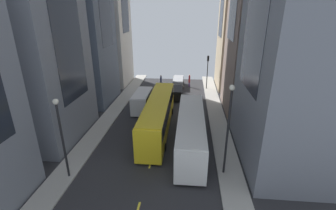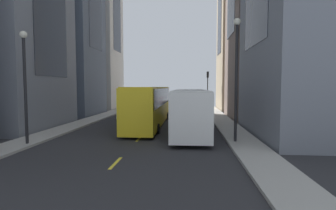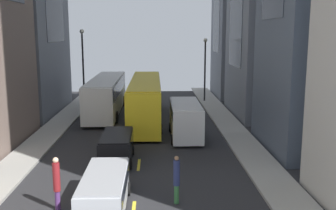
{
  "view_description": "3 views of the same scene",
  "coord_description": "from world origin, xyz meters",
  "px_view_note": "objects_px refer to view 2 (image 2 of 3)",
  "views": [
    {
      "loc": [
        -3.26,
        27.13,
        12.78
      ],
      "look_at": [
        -0.86,
        1.35,
        2.63
      ],
      "focal_mm": 25.41,
      "sensor_mm": 36.0,
      "label": 1
    },
    {
      "loc": [
        -3.42,
        27.11,
        3.6
      ],
      "look_at": [
        -1.34,
        0.16,
        1.75
      ],
      "focal_mm": 28.44,
      "sensor_mm": 36.0,
      "label": 2
    },
    {
      "loc": [
        0.94,
        -30.77,
        7.5
      ],
      "look_at": [
        1.95,
        -1.16,
        2.06
      ],
      "focal_mm": 42.25,
      "sensor_mm": 36.0,
      "label": 3
    }
  ],
  "objects_px": {
    "city_bus_white": "(190,107)",
    "traffic_light_near_corner": "(208,83)",
    "delivery_van_white": "(132,105)",
    "car_black_0": "(173,106)",
    "car_silver_1": "(175,104)",
    "streetcar_yellow": "(150,103)",
    "pedestrian_crossing_mid": "(155,102)",
    "pedestrian_walking_far": "(187,102)"
  },
  "relations": [
    {
      "from": "car_black_0",
      "to": "car_silver_1",
      "type": "relative_size",
      "value": 0.86
    },
    {
      "from": "city_bus_white",
      "to": "car_black_0",
      "type": "distance_m",
      "value": 14.31
    },
    {
      "from": "city_bus_white",
      "to": "streetcar_yellow",
      "type": "height_order",
      "value": "streetcar_yellow"
    },
    {
      "from": "delivery_van_white",
      "to": "traffic_light_near_corner",
      "type": "xyz_separation_m",
      "value": [
        -9.44,
        -10.47,
        2.65
      ]
    },
    {
      "from": "car_black_0",
      "to": "pedestrian_crossing_mid",
      "type": "relative_size",
      "value": 1.87
    },
    {
      "from": "pedestrian_walking_far",
      "to": "traffic_light_near_corner",
      "type": "height_order",
      "value": "traffic_light_near_corner"
    },
    {
      "from": "delivery_van_white",
      "to": "traffic_light_near_corner",
      "type": "bearing_deg",
      "value": -132.05
    },
    {
      "from": "car_black_0",
      "to": "car_silver_1",
      "type": "bearing_deg",
      "value": -89.29
    },
    {
      "from": "city_bus_white",
      "to": "car_silver_1",
      "type": "bearing_deg",
      "value": -83.5
    },
    {
      "from": "city_bus_white",
      "to": "car_silver_1",
      "type": "xyz_separation_m",
      "value": [
        2.34,
        -20.51,
        -1.07
      ]
    },
    {
      "from": "pedestrian_crossing_mid",
      "to": "traffic_light_near_corner",
      "type": "bearing_deg",
      "value": 27.98
    },
    {
      "from": "streetcar_yellow",
      "to": "pedestrian_walking_far",
      "type": "xyz_separation_m",
      "value": [
        -3.4,
        -17.17,
        -0.86
      ]
    },
    {
      "from": "pedestrian_crossing_mid",
      "to": "pedestrian_walking_far",
      "type": "height_order",
      "value": "pedestrian_walking_far"
    },
    {
      "from": "city_bus_white",
      "to": "pedestrian_crossing_mid",
      "type": "relative_size",
      "value": 5.89
    },
    {
      "from": "city_bus_white",
      "to": "car_black_0",
      "type": "xyz_separation_m",
      "value": [
        2.26,
        -14.09,
        -1.03
      ]
    },
    {
      "from": "car_black_0",
      "to": "city_bus_white",
      "type": "bearing_deg",
      "value": 99.1
    },
    {
      "from": "delivery_van_white",
      "to": "car_black_0",
      "type": "relative_size",
      "value": 1.39
    },
    {
      "from": "pedestrian_walking_far",
      "to": "car_black_0",
      "type": "bearing_deg",
      "value": 30.49
    },
    {
      "from": "pedestrian_walking_far",
      "to": "pedestrian_crossing_mid",
      "type": "bearing_deg",
      "value": -37.44
    },
    {
      "from": "car_silver_1",
      "to": "pedestrian_walking_far",
      "type": "xyz_separation_m",
      "value": [
        -2.02,
        0.05,
        0.33
      ]
    },
    {
      "from": "streetcar_yellow",
      "to": "car_silver_1",
      "type": "height_order",
      "value": "streetcar_yellow"
    },
    {
      "from": "car_silver_1",
      "to": "pedestrian_crossing_mid",
      "type": "height_order",
      "value": "pedestrian_crossing_mid"
    },
    {
      "from": "car_black_0",
      "to": "car_silver_1",
      "type": "distance_m",
      "value": 6.41
    },
    {
      "from": "delivery_van_white",
      "to": "car_black_0",
      "type": "xyz_separation_m",
      "value": [
        -4.45,
        -5.2,
        -0.53
      ]
    },
    {
      "from": "pedestrian_walking_far",
      "to": "delivery_van_white",
      "type": "bearing_deg",
      "value": 18.5
    },
    {
      "from": "city_bus_white",
      "to": "traffic_light_near_corner",
      "type": "xyz_separation_m",
      "value": [
        -2.73,
        -19.36,
        2.15
      ]
    },
    {
      "from": "city_bus_white",
      "to": "traffic_light_near_corner",
      "type": "distance_m",
      "value": 19.67
    },
    {
      "from": "pedestrian_crossing_mid",
      "to": "city_bus_white",
      "type": "bearing_deg",
      "value": -42.3
    },
    {
      "from": "streetcar_yellow",
      "to": "delivery_van_white",
      "type": "xyz_separation_m",
      "value": [
        2.99,
        -5.6,
        -0.61
      ]
    },
    {
      "from": "car_black_0",
      "to": "pedestrian_walking_far",
      "type": "distance_m",
      "value": 6.66
    },
    {
      "from": "streetcar_yellow",
      "to": "car_silver_1",
      "type": "distance_m",
      "value": 17.31
    },
    {
      "from": "city_bus_white",
      "to": "streetcar_yellow",
      "type": "relative_size",
      "value": 0.89
    },
    {
      "from": "streetcar_yellow",
      "to": "traffic_light_near_corner",
      "type": "relative_size",
      "value": 2.53
    },
    {
      "from": "car_black_0",
      "to": "traffic_light_near_corner",
      "type": "relative_size",
      "value": 0.71
    },
    {
      "from": "city_bus_white",
      "to": "pedestrian_walking_far",
      "type": "xyz_separation_m",
      "value": [
        0.32,
        -20.46,
        -0.74
      ]
    },
    {
      "from": "car_black_0",
      "to": "pedestrian_crossing_mid",
      "type": "xyz_separation_m",
      "value": [
        3.19,
        -5.91,
        0.2
      ]
    },
    {
      "from": "streetcar_yellow",
      "to": "traffic_light_near_corner",
      "type": "bearing_deg",
      "value": -111.86
    },
    {
      "from": "city_bus_white",
      "to": "traffic_light_near_corner",
      "type": "relative_size",
      "value": 2.25
    },
    {
      "from": "car_black_0",
      "to": "car_silver_1",
      "type": "height_order",
      "value": "car_black_0"
    },
    {
      "from": "delivery_van_white",
      "to": "pedestrian_walking_far",
      "type": "bearing_deg",
      "value": -118.93
    },
    {
      "from": "pedestrian_crossing_mid",
      "to": "pedestrian_walking_far",
      "type": "xyz_separation_m",
      "value": [
        -5.13,
        -0.46,
        0.09
      ]
    },
    {
      "from": "car_silver_1",
      "to": "delivery_van_white",
      "type": "bearing_deg",
      "value": 69.36
    }
  ]
}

